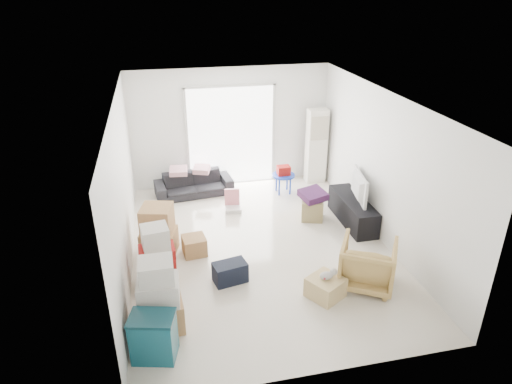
{
  "coord_description": "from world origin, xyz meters",
  "views": [
    {
      "loc": [
        -1.6,
        -6.87,
        4.42
      ],
      "look_at": [
        -0.03,
        0.2,
        1.02
      ],
      "focal_mm": 32.0,
      "sensor_mm": 36.0,
      "label": 1
    }
  ],
  "objects_px": {
    "ac_tower": "(316,146)",
    "television": "(354,196)",
    "ottoman": "(312,209)",
    "wood_crate": "(325,287)",
    "tv_console": "(353,211)",
    "storage_bins": "(154,337)",
    "sofa": "(194,181)",
    "kids_table": "(283,174)",
    "armchair": "(368,262)"
  },
  "relations": [
    {
      "from": "television",
      "to": "ottoman",
      "type": "xyz_separation_m",
      "value": [
        -0.73,
        0.32,
        -0.36
      ]
    },
    {
      "from": "ac_tower",
      "to": "armchair",
      "type": "distance_m",
      "value": 4.14
    },
    {
      "from": "kids_table",
      "to": "wood_crate",
      "type": "bearing_deg",
      "value": -95.72
    },
    {
      "from": "ac_tower",
      "to": "sofa",
      "type": "relative_size",
      "value": 1.03
    },
    {
      "from": "kids_table",
      "to": "wood_crate",
      "type": "distance_m",
      "value": 3.77
    },
    {
      "from": "sofa",
      "to": "kids_table",
      "type": "relative_size",
      "value": 2.65
    },
    {
      "from": "ac_tower",
      "to": "armchair",
      "type": "bearing_deg",
      "value": -97.77
    },
    {
      "from": "tv_console",
      "to": "kids_table",
      "type": "height_order",
      "value": "kids_table"
    },
    {
      "from": "television",
      "to": "wood_crate",
      "type": "xyz_separation_m",
      "value": [
        -1.34,
        -2.1,
        -0.41
      ]
    },
    {
      "from": "tv_console",
      "to": "armchair",
      "type": "distance_m",
      "value": 2.06
    },
    {
      "from": "wood_crate",
      "to": "television",
      "type": "bearing_deg",
      "value": 57.48
    },
    {
      "from": "storage_bins",
      "to": "ac_tower",
      "type": "bearing_deg",
      "value": 51.98
    },
    {
      "from": "sofa",
      "to": "storage_bins",
      "type": "relative_size",
      "value": 2.63
    },
    {
      "from": "armchair",
      "to": "storage_bins",
      "type": "relative_size",
      "value": 1.31
    },
    {
      "from": "ottoman",
      "to": "armchair",
      "type": "bearing_deg",
      "value": -86.84
    },
    {
      "from": "tv_console",
      "to": "kids_table",
      "type": "distance_m",
      "value": 1.91
    },
    {
      "from": "television",
      "to": "storage_bins",
      "type": "xyz_separation_m",
      "value": [
        -3.9,
        -2.8,
        -0.24
      ]
    },
    {
      "from": "television",
      "to": "armchair",
      "type": "relative_size",
      "value": 1.12
    },
    {
      "from": "ac_tower",
      "to": "storage_bins",
      "type": "height_order",
      "value": "ac_tower"
    },
    {
      "from": "television",
      "to": "kids_table",
      "type": "height_order",
      "value": "kids_table"
    },
    {
      "from": "television",
      "to": "wood_crate",
      "type": "bearing_deg",
      "value": 157.67
    },
    {
      "from": "tv_console",
      "to": "storage_bins",
      "type": "relative_size",
      "value": 2.34
    },
    {
      "from": "ottoman",
      "to": "kids_table",
      "type": "distance_m",
      "value": 1.37
    },
    {
      "from": "television",
      "to": "ottoman",
      "type": "relative_size",
      "value": 2.25
    },
    {
      "from": "ottoman",
      "to": "tv_console",
      "type": "bearing_deg",
      "value": -23.29
    },
    {
      "from": "tv_console",
      "to": "sofa",
      "type": "distance_m",
      "value": 3.55
    },
    {
      "from": "sofa",
      "to": "storage_bins",
      "type": "xyz_separation_m",
      "value": [
        -0.95,
        -4.77,
        -0.01
      ]
    },
    {
      "from": "armchair",
      "to": "television",
      "type": "bearing_deg",
      "value": -76.9
    },
    {
      "from": "television",
      "to": "sofa",
      "type": "bearing_deg",
      "value": 66.36
    },
    {
      "from": "ottoman",
      "to": "wood_crate",
      "type": "bearing_deg",
      "value": -104.14
    },
    {
      "from": "television",
      "to": "wood_crate",
      "type": "relative_size",
      "value": 1.99
    },
    {
      "from": "armchair",
      "to": "ottoman",
      "type": "relative_size",
      "value": 2.01
    },
    {
      "from": "tv_console",
      "to": "sofa",
      "type": "height_order",
      "value": "sofa"
    },
    {
      "from": "armchair",
      "to": "ottoman",
      "type": "bearing_deg",
      "value": -56.51
    },
    {
      "from": "television",
      "to": "armchair",
      "type": "bearing_deg",
      "value": 172.97
    },
    {
      "from": "television",
      "to": "storage_bins",
      "type": "height_order",
      "value": "storage_bins"
    },
    {
      "from": "armchair",
      "to": "sofa",
      "type": "bearing_deg",
      "value": -28.93
    },
    {
      "from": "ac_tower",
      "to": "wood_crate",
      "type": "distance_m",
      "value": 4.48
    },
    {
      "from": "tv_console",
      "to": "storage_bins",
      "type": "height_order",
      "value": "storage_bins"
    },
    {
      "from": "ac_tower",
      "to": "television",
      "type": "bearing_deg",
      "value": -88.65
    },
    {
      "from": "kids_table",
      "to": "wood_crate",
      "type": "relative_size",
      "value": 1.35
    },
    {
      "from": "kids_table",
      "to": "tv_console",
      "type": "bearing_deg",
      "value": -59.43
    },
    {
      "from": "ac_tower",
      "to": "wood_crate",
      "type": "bearing_deg",
      "value": -106.99
    },
    {
      "from": "sofa",
      "to": "wood_crate",
      "type": "xyz_separation_m",
      "value": [
        1.6,
        -4.08,
        -0.17
      ]
    },
    {
      "from": "sofa",
      "to": "ottoman",
      "type": "xyz_separation_m",
      "value": [
        2.21,
        -1.66,
        -0.12
      ]
    },
    {
      "from": "storage_bins",
      "to": "ottoman",
      "type": "relative_size",
      "value": 1.54
    },
    {
      "from": "sofa",
      "to": "television",
      "type": "bearing_deg",
      "value": -40.2
    },
    {
      "from": "armchair",
      "to": "storage_bins",
      "type": "xyz_separation_m",
      "value": [
        -3.29,
        -0.84,
        -0.1
      ]
    },
    {
      "from": "kids_table",
      "to": "storage_bins",
      "type": "bearing_deg",
      "value": -123.46
    },
    {
      "from": "armchair",
      "to": "kids_table",
      "type": "xyz_separation_m",
      "value": [
        -0.36,
        3.6,
        0.04
      ]
    }
  ]
}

